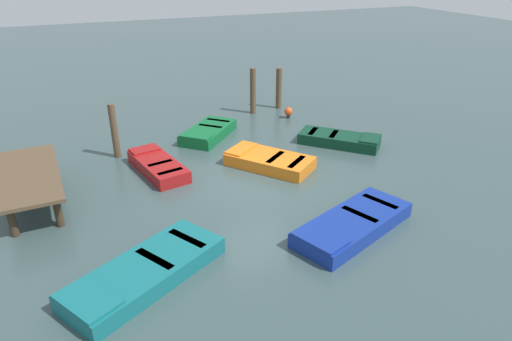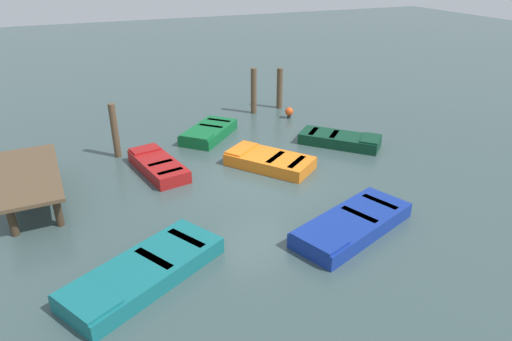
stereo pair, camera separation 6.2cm
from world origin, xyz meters
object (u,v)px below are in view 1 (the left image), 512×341
at_px(rowboat_orange, 269,160).
at_px(marker_buoy, 288,112).
at_px(rowboat_red, 158,165).
at_px(rowboat_teal, 144,272).
at_px(rowboat_blue, 352,224).
at_px(dock_segment, 30,177).
at_px(rowboat_dark_green, 340,139).
at_px(mooring_piling_near_left, 279,88).
at_px(mooring_piling_far_left, 114,131).
at_px(rowboat_green, 208,132).
at_px(mooring_piling_mid_left, 253,91).

xyz_separation_m(rowboat_orange, marker_buoy, (4.22, -2.86, 0.07)).
bearing_deg(rowboat_red, rowboat_teal, 153.55).
distance_m(rowboat_teal, rowboat_orange, 6.59).
relative_size(rowboat_blue, marker_buoy, 7.84).
bearing_deg(rowboat_teal, dock_segment, -94.09).
bearing_deg(rowboat_dark_green, mooring_piling_near_left, 137.54).
height_order(rowboat_orange, marker_buoy, marker_buoy).
height_order(mooring_piling_near_left, marker_buoy, mooring_piling_near_left).
xyz_separation_m(mooring_piling_far_left, marker_buoy, (1.37, -7.43, -0.68)).
bearing_deg(rowboat_green, rowboat_orange, 61.12).
relative_size(dock_segment, mooring_piling_mid_left, 2.04).
relative_size(rowboat_green, mooring_piling_mid_left, 1.38).
height_order(rowboat_dark_green, mooring_piling_far_left, mooring_piling_far_left).
xyz_separation_m(rowboat_green, mooring_piling_mid_left, (2.10, -2.77, 0.79)).
distance_m(dock_segment, mooring_piling_far_left, 3.62).
bearing_deg(rowboat_green, dock_segment, -20.33).
xyz_separation_m(rowboat_dark_green, mooring_piling_near_left, (4.99, 0.14, 0.71)).
xyz_separation_m(dock_segment, rowboat_green, (2.99, -6.16, -0.60)).
bearing_deg(mooring_piling_near_left, rowboat_red, 124.93).
height_order(rowboat_teal, rowboat_dark_green, same).
xyz_separation_m(rowboat_blue, mooring_piling_mid_left, (9.94, -1.41, 0.79)).
bearing_deg(rowboat_blue, rowboat_orange, -107.03).
bearing_deg(rowboat_teal, rowboat_blue, 148.92).
xyz_separation_m(rowboat_teal, mooring_piling_far_left, (7.17, -0.40, 0.75)).
height_order(rowboat_orange, rowboat_dark_green, same).
height_order(dock_segment, rowboat_green, dock_segment).
bearing_deg(mooring_piling_mid_left, rowboat_red, 130.00).
bearing_deg(rowboat_red, mooring_piling_far_left, 19.36).
height_order(dock_segment, mooring_piling_mid_left, mooring_piling_mid_left).
bearing_deg(rowboat_orange, mooring_piling_far_left, 20.91).
relative_size(rowboat_red, mooring_piling_far_left, 1.51).
distance_m(rowboat_blue, rowboat_orange, 4.48).
relative_size(mooring_piling_far_left, mooring_piling_mid_left, 0.95).
xyz_separation_m(mooring_piling_far_left, mooring_piling_mid_left, (2.63, -6.29, 0.05)).
bearing_deg(marker_buoy, mooring_piling_near_left, -9.04).
distance_m(mooring_piling_mid_left, mooring_piling_near_left, 1.40).
xyz_separation_m(rowboat_teal, rowboat_orange, (4.33, -4.97, 0.00)).
bearing_deg(dock_segment, rowboat_green, -66.87).
bearing_deg(rowboat_orange, rowboat_teal, 93.82).
bearing_deg(rowboat_red, marker_buoy, -75.13).
height_order(rowboat_blue, rowboat_red, same).
relative_size(rowboat_blue, rowboat_dark_green, 1.30).
height_order(rowboat_blue, mooring_piling_near_left, mooring_piling_near_left).
relative_size(rowboat_blue, mooring_piling_near_left, 2.04).
relative_size(rowboat_green, rowboat_teal, 0.72).
bearing_deg(rowboat_green, rowboat_blue, 53.63).
distance_m(dock_segment, rowboat_blue, 8.97).
bearing_deg(mooring_piling_near_left, rowboat_blue, 164.66).
bearing_deg(rowboat_teal, rowboat_red, -134.64).
height_order(rowboat_green, mooring_piling_mid_left, mooring_piling_mid_left).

